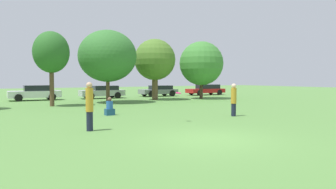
{
  "coord_description": "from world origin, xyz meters",
  "views": [
    {
      "loc": [
        -6.36,
        -8.05,
        1.96
      ],
      "look_at": [
        1.13,
        4.39,
        1.22
      ],
      "focal_mm": 34.04,
      "sensor_mm": 36.0,
      "label": 1
    }
  ],
  "objects_px": {
    "parked_car_silver": "(103,92)",
    "parked_car_grey": "(159,90)",
    "person_thrower": "(90,106)",
    "parked_car_white": "(36,93)",
    "person_catcher": "(234,99)",
    "tree_2": "(51,53)",
    "tree_4": "(155,60)",
    "frisbee": "(178,93)",
    "tree_3": "(108,56)",
    "bystander_sitting": "(110,108)",
    "tree_5": "(201,63)",
    "parked_car_red": "(206,89)"
  },
  "relations": [
    {
      "from": "person_thrower",
      "to": "tree_5",
      "type": "bearing_deg",
      "value": 35.61
    },
    {
      "from": "tree_2",
      "to": "parked_car_red",
      "type": "xyz_separation_m",
      "value": [
        18.76,
        6.56,
        -3.11
      ]
    },
    {
      "from": "person_catcher",
      "to": "parked_car_grey",
      "type": "bearing_deg",
      "value": -112.83
    },
    {
      "from": "tree_4",
      "to": "parked_car_red",
      "type": "height_order",
      "value": "tree_4"
    },
    {
      "from": "tree_3",
      "to": "parked_car_silver",
      "type": "distance_m",
      "value": 6.62
    },
    {
      "from": "person_thrower",
      "to": "bystander_sitting",
      "type": "relative_size",
      "value": 1.9
    },
    {
      "from": "person_thrower",
      "to": "tree_5",
      "type": "xyz_separation_m",
      "value": [
        14.91,
        12.91,
        2.44
      ]
    },
    {
      "from": "person_thrower",
      "to": "parked_car_silver",
      "type": "distance_m",
      "value": 19.65
    },
    {
      "from": "person_thrower",
      "to": "tree_5",
      "type": "height_order",
      "value": "tree_5"
    },
    {
      "from": "tree_5",
      "to": "parked_car_red",
      "type": "bearing_deg",
      "value": 48.24
    },
    {
      "from": "tree_2",
      "to": "parked_car_silver",
      "type": "relative_size",
      "value": 1.22
    },
    {
      "from": "tree_3",
      "to": "tree_5",
      "type": "xyz_separation_m",
      "value": [
        9.48,
        0.19,
        -0.35
      ]
    },
    {
      "from": "bystander_sitting",
      "to": "tree_4",
      "type": "height_order",
      "value": "tree_4"
    },
    {
      "from": "person_thrower",
      "to": "person_catcher",
      "type": "height_order",
      "value": "person_thrower"
    },
    {
      "from": "person_thrower",
      "to": "frisbee",
      "type": "relative_size",
      "value": 7.56
    },
    {
      "from": "person_thrower",
      "to": "tree_2",
      "type": "xyz_separation_m",
      "value": [
        0.94,
        11.72,
        2.81
      ]
    },
    {
      "from": "frisbee",
      "to": "tree_2",
      "type": "relative_size",
      "value": 0.05
    },
    {
      "from": "tree_3",
      "to": "parked_car_red",
      "type": "xyz_separation_m",
      "value": [
        14.27,
        5.56,
        -3.09
      ]
    },
    {
      "from": "parked_car_white",
      "to": "parked_car_silver",
      "type": "bearing_deg",
      "value": 178.32
    },
    {
      "from": "tree_3",
      "to": "tree_4",
      "type": "height_order",
      "value": "tree_3"
    },
    {
      "from": "tree_2",
      "to": "parked_car_grey",
      "type": "height_order",
      "value": "tree_2"
    },
    {
      "from": "tree_4",
      "to": "bystander_sitting",
      "type": "bearing_deg",
      "value": -130.04
    },
    {
      "from": "parked_car_white",
      "to": "person_catcher",
      "type": "bearing_deg",
      "value": 113.07
    },
    {
      "from": "parked_car_silver",
      "to": "parked_car_grey",
      "type": "xyz_separation_m",
      "value": [
        6.51,
        0.36,
        -0.02
      ]
    },
    {
      "from": "parked_car_white",
      "to": "person_thrower",
      "type": "bearing_deg",
      "value": 89.33
    },
    {
      "from": "tree_3",
      "to": "parked_car_white",
      "type": "distance_m",
      "value": 8.14
    },
    {
      "from": "frisbee",
      "to": "parked_car_grey",
      "type": "bearing_deg",
      "value": 63.01
    },
    {
      "from": "bystander_sitting",
      "to": "parked_car_red",
      "type": "distance_m",
      "value": 22.11
    },
    {
      "from": "tree_5",
      "to": "parked_car_red",
      "type": "relative_size",
      "value": 1.18
    },
    {
      "from": "tree_3",
      "to": "tree_5",
      "type": "height_order",
      "value": "tree_3"
    },
    {
      "from": "person_catcher",
      "to": "bystander_sitting",
      "type": "relative_size",
      "value": 1.76
    },
    {
      "from": "tree_3",
      "to": "parked_car_white",
      "type": "xyz_separation_m",
      "value": [
        -4.52,
        6.05,
        -3.04
      ]
    },
    {
      "from": "parked_car_silver",
      "to": "parked_car_grey",
      "type": "relative_size",
      "value": 1.05
    },
    {
      "from": "person_thrower",
      "to": "parked_car_silver",
      "type": "height_order",
      "value": "person_thrower"
    },
    {
      "from": "tree_4",
      "to": "parked_car_grey",
      "type": "xyz_separation_m",
      "value": [
        3.17,
        4.88,
        -2.99
      ]
    },
    {
      "from": "frisbee",
      "to": "parked_car_white",
      "type": "distance_m",
      "value": 18.71
    },
    {
      "from": "tree_4",
      "to": "tree_5",
      "type": "relative_size",
      "value": 1.01
    },
    {
      "from": "person_thrower",
      "to": "parked_car_grey",
      "type": "bearing_deg",
      "value": 48.9
    },
    {
      "from": "tree_4",
      "to": "frisbee",
      "type": "bearing_deg",
      "value": -114.64
    },
    {
      "from": "person_catcher",
      "to": "parked_car_grey",
      "type": "height_order",
      "value": "person_catcher"
    },
    {
      "from": "bystander_sitting",
      "to": "parked_car_silver",
      "type": "height_order",
      "value": "parked_car_silver"
    },
    {
      "from": "tree_2",
      "to": "tree_4",
      "type": "height_order",
      "value": "tree_4"
    },
    {
      "from": "person_catcher",
      "to": "tree_3",
      "type": "bearing_deg",
      "value": -84.01
    },
    {
      "from": "frisbee",
      "to": "tree_4",
      "type": "relative_size",
      "value": 0.04
    },
    {
      "from": "person_thrower",
      "to": "parked_car_white",
      "type": "distance_m",
      "value": 18.78
    },
    {
      "from": "tree_2",
      "to": "parked_car_silver",
      "type": "bearing_deg",
      "value": 47.6
    },
    {
      "from": "tree_4",
      "to": "parked_car_silver",
      "type": "bearing_deg",
      "value": 126.58
    },
    {
      "from": "person_thrower",
      "to": "person_catcher",
      "type": "relative_size",
      "value": 1.08
    },
    {
      "from": "tree_3",
      "to": "person_thrower",
      "type": "bearing_deg",
      "value": -113.15
    },
    {
      "from": "tree_4",
      "to": "parked_car_red",
      "type": "bearing_deg",
      "value": 25.35
    }
  ]
}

